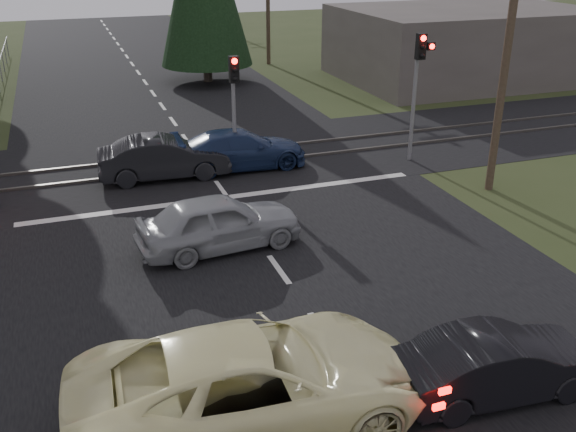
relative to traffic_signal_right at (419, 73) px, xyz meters
name	(u,v)px	position (x,y,z in m)	size (l,w,h in m)	color
ground	(324,332)	(-7.55, -9.47, -3.31)	(120.00, 120.00, 0.00)	#2D3819
road	(214,179)	(-7.55, 0.53, -3.31)	(14.00, 100.00, 0.01)	black
rail_corridor	(202,162)	(-7.55, 2.53, -3.31)	(120.00, 8.00, 0.01)	black
stop_line	(227,197)	(-7.55, -1.27, -3.30)	(13.00, 0.35, 0.00)	silver
rail_near	(207,167)	(-7.55, 1.73, -3.26)	(120.00, 0.12, 0.10)	#59544C
rail_far	(197,154)	(-7.55, 3.33, -3.26)	(120.00, 0.12, 0.10)	#59544C
traffic_signal_right	(419,73)	(0.00, 0.00, 0.00)	(0.68, 0.48, 4.70)	slate
traffic_signal_center	(234,94)	(-6.55, 1.20, -0.51)	(0.32, 0.48, 4.10)	slate
utility_pole_near	(508,46)	(0.95, -3.47, 1.41)	(1.80, 0.26, 9.00)	#4C3D2D
building_right	(465,43)	(10.45, 12.53, -1.31)	(14.00, 10.00, 4.00)	#59514C
cream_coupe	(251,381)	(-9.79, -11.59, -2.45)	(2.86, 6.20, 1.72)	#F7F1B1
dark_hatchback	(499,364)	(-5.28, -12.38, -2.67)	(1.36, 3.91, 1.29)	black
silver_car	(219,222)	(-8.65, -4.73, -2.56)	(1.79, 4.44, 1.51)	gray
blue_sedan	(240,149)	(-6.34, 1.40, -2.61)	(1.96, 4.82, 1.40)	#19284C
dark_car_far	(164,158)	(-9.14, 1.25, -2.57)	(1.57, 4.50, 1.48)	black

